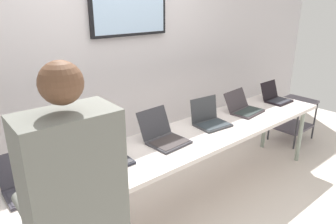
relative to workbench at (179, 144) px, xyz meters
The scene contains 11 objects.
ground 0.72m from the workbench, ahead, with size 8.00×8.00×0.04m, color silver.
back_wall 1.28m from the workbench, 89.67° to the left, with size 8.00×0.11×2.59m.
workbench is the anchor object (origin of this frame).
laptop_station_0 1.28m from the workbench, behind, with size 0.33×0.35×0.23m.
laptop_station_1 0.70m from the workbench, behind, with size 0.32×0.31×0.25m.
laptop_station_2 0.18m from the workbench, 149.78° to the left, with size 0.35×0.40×0.27m.
laptop_station_3 0.49m from the workbench, ahead, with size 0.36×0.32×0.26m.
laptop_station_4 1.05m from the workbench, ahead, with size 0.41×0.36×0.22m.
laptop_station_5 1.66m from the workbench, ahead, with size 0.31×0.30×0.23m.
person 1.44m from the workbench, 153.64° to the right, with size 0.45×0.59×1.70m.
storage_cart 2.35m from the workbench, ahead, with size 0.56×0.44×0.58m.
Camera 1 is at (-1.73, -1.87, 1.93)m, focal length 33.42 mm.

